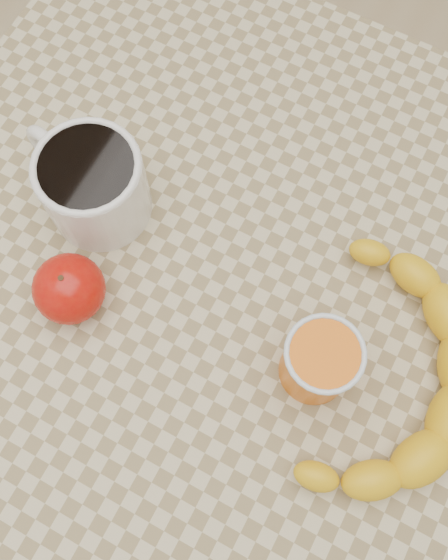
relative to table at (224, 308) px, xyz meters
The scene contains 6 objects.
ground 0.66m from the table, ahead, with size 3.00×3.00×0.00m, color tan.
table is the anchor object (origin of this frame).
coffee_mug 0.22m from the table, behind, with size 0.17×0.14×0.10m.
orange_juice_glass 0.19m from the table, 17.16° to the right, with size 0.08×0.08×0.09m.
apple 0.20m from the table, 146.77° to the right, with size 0.08×0.08×0.07m.
banana 0.23m from the table, ahead, with size 0.23×0.32×0.05m, color gold, non-canonical shape.
Camera 1 is at (0.10, -0.19, 1.39)m, focal length 40.00 mm.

